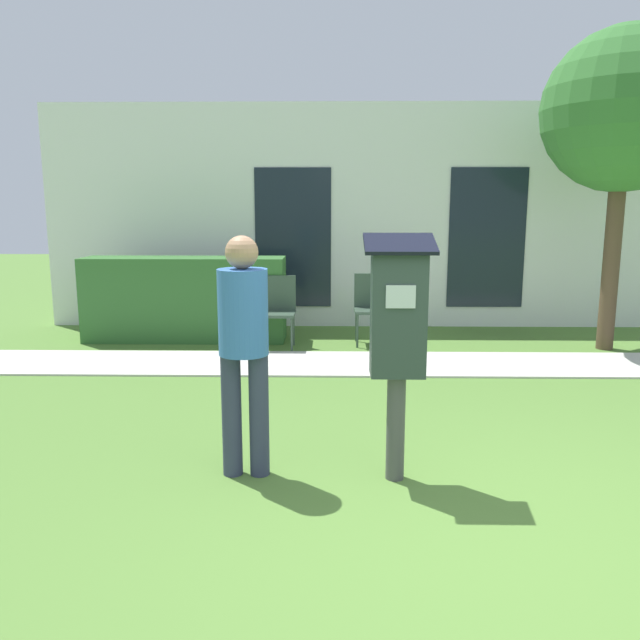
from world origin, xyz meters
TOP-DOWN VIEW (x-y plane):
  - ground_plane at (0.00, 0.00)m, footprint 40.00×40.00m
  - sidewalk at (0.00, 3.80)m, footprint 12.00×1.10m
  - building_facade at (0.00, 6.19)m, footprint 10.00×0.26m
  - parking_meter at (-0.42, 0.82)m, footprint 0.44×0.31m
  - person_standing at (-1.40, 0.87)m, footprint 0.32×0.32m
  - outdoor_chair_left at (-1.51, 4.67)m, footprint 0.44×0.44m
  - outdoor_chair_middle at (-0.32, 4.93)m, footprint 0.44×0.44m
  - hedge_row at (-2.77, 5.09)m, footprint 2.63×0.60m
  - tree at (2.58, 4.65)m, footprint 1.90×1.90m

SIDE VIEW (x-z plane):
  - ground_plane at x=0.00m, z-range 0.00..0.00m
  - sidewalk at x=0.00m, z-range 0.00..0.02m
  - outdoor_chair_left at x=-1.51m, z-range 0.08..0.98m
  - outdoor_chair_middle at x=-0.32m, z-range 0.08..0.98m
  - hedge_row at x=-2.77m, z-range 0.00..1.10m
  - person_standing at x=-1.40m, z-range 0.14..1.72m
  - parking_meter at x=-0.42m, z-range 0.22..1.81m
  - building_facade at x=0.00m, z-range 0.00..3.20m
  - tree at x=2.58m, z-range 0.94..4.75m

